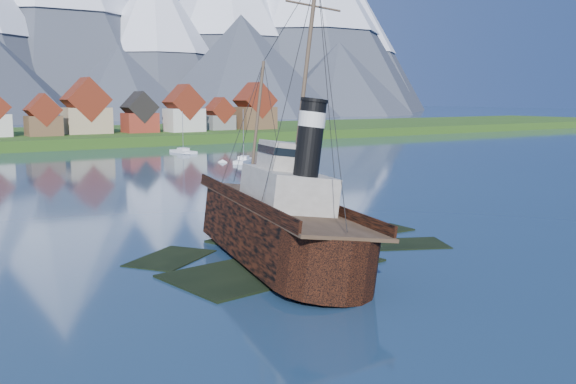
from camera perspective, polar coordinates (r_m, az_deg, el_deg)
ground at (r=57.40m, az=0.33°, el=-5.97°), size 1400.00×1400.00×0.00m
shoal at (r=60.17m, az=0.61°, el=-5.63°), size 31.71×21.24×1.14m
seawall at (r=181.58m, az=-23.29°, el=3.26°), size 600.00×2.50×2.00m
tugboat_wreck at (r=58.07m, az=-2.21°, el=-2.53°), size 7.58×32.67×25.89m
sailboat_d at (r=141.10m, az=-3.96°, el=2.74°), size 7.91×7.92×12.22m
sailboat_e at (r=166.84m, az=-9.29°, el=3.52°), size 3.70×9.87×11.18m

